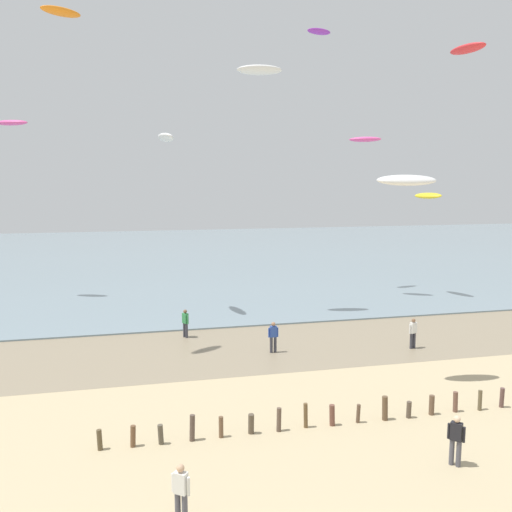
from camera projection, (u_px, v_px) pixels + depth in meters
wet_sand_strip at (184, 352)px, 28.92m from camera, size 120.00×8.55×0.01m
sea at (156, 256)px, 66.83m from camera, size 160.00×70.00×0.10m
groyne_mid at (322, 416)px, 20.11m from camera, size 16.15×0.33×0.96m
person_nearest_camera at (456, 439)px, 17.26m from camera, size 0.41×0.44×1.71m
person_by_waterline at (185, 322)px, 31.61m from camera, size 0.38×0.50×1.71m
person_left_flank at (181, 492)px, 14.32m from camera, size 0.48×0.39×1.71m
person_right_flank at (273, 336)px, 28.80m from camera, size 0.57×0.22×1.71m
person_far_down_beach at (413, 332)px, 29.53m from camera, size 0.55×0.31×1.71m
kite_aloft_0 at (319, 31)px, 42.48m from camera, size 2.25×1.22×0.58m
kite_aloft_1 at (365, 139)px, 40.98m from camera, size 2.53×1.90×0.43m
kite_aloft_2 at (407, 180)px, 23.32m from camera, size 2.82×1.28×0.66m
kite_aloft_3 at (166, 138)px, 35.60m from camera, size 1.52×2.93×0.79m
kite_aloft_4 at (259, 70)px, 34.99m from camera, size 3.13×1.52×0.83m
kite_aloft_5 at (61, 12)px, 25.92m from camera, size 2.11×1.63×0.49m
kite_aloft_6 at (468, 49)px, 25.75m from camera, size 1.24×2.23×0.52m
kite_aloft_7 at (428, 196)px, 41.96m from camera, size 1.72×2.76×0.65m
kite_aloft_8 at (11, 123)px, 40.28m from camera, size 2.76×1.75×0.47m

